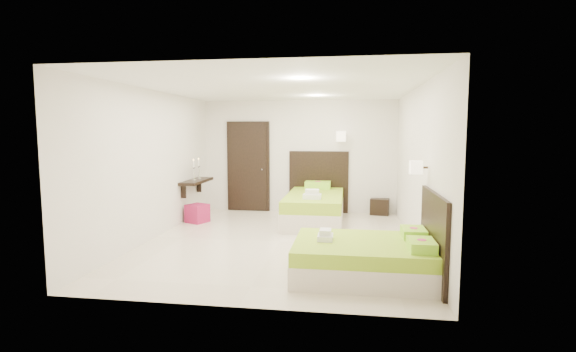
# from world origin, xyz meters

# --- Properties ---
(floor) EXTENTS (5.50, 5.50, 0.00)m
(floor) POSITION_xyz_m (0.00, 0.00, 0.00)
(floor) COLOR beige
(floor) RESTS_ON ground
(bed_single) EXTENTS (1.37, 2.29, 1.89)m
(bed_single) POSITION_xyz_m (0.47, 1.69, 0.34)
(bed_single) COLOR beige
(bed_single) RESTS_ON ground
(bed_double) EXTENTS (1.79, 1.52, 1.47)m
(bed_double) POSITION_xyz_m (1.43, -1.57, 0.27)
(bed_double) COLOR beige
(bed_double) RESTS_ON ground
(nightstand) EXTENTS (0.46, 0.43, 0.37)m
(nightstand) POSITION_xyz_m (1.87, 2.66, 0.18)
(nightstand) COLOR black
(nightstand) RESTS_ON ground
(ottoman) EXTENTS (0.50, 0.50, 0.38)m
(ottoman) POSITION_xyz_m (-1.94, 1.26, 0.19)
(ottoman) COLOR maroon
(ottoman) RESTS_ON ground
(door) EXTENTS (1.02, 0.15, 2.14)m
(door) POSITION_xyz_m (-1.20, 2.70, 1.05)
(door) COLOR black
(door) RESTS_ON ground
(console_shelf) EXTENTS (0.35, 1.20, 0.78)m
(console_shelf) POSITION_xyz_m (-2.08, 1.60, 0.82)
(console_shelf) COLOR black
(console_shelf) RESTS_ON ground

